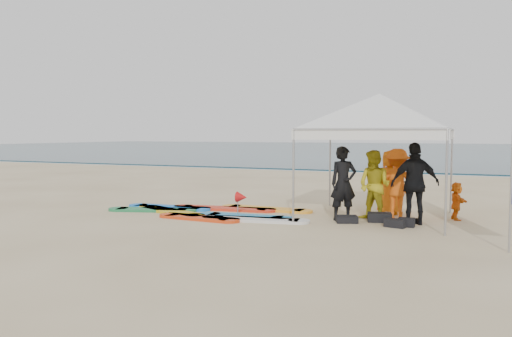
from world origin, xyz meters
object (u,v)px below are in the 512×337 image
Objects in this scene: person_black_a at (343,183)px; person_orange_a at (397,184)px; marker_pennant at (242,197)px; surfboard_spread at (210,212)px; person_yellow at (374,186)px; person_black_b at (415,184)px; canopy_tent at (379,94)px; person_orange_b at (390,182)px; person_seated at (456,201)px.

person_black_a reaches higher than person_orange_a.
marker_pennant is 1.09m from surfboard_spread.
person_yellow is 0.98m from person_black_b.
marker_pennant is (-3.25, -1.12, -2.62)m from canopy_tent.
person_orange_b is 1.72m from person_seated.
person_black_a is 1.69m from person_orange_b.
person_black_b is 5.28m from surfboard_spread.
person_black_a is 0.94× the size of person_black_b.
person_black_b is at bearing 7.36° from marker_pennant.
person_black_b reaches higher than surfboard_spread.
person_black_b is 3.02× the size of marker_pennant.
person_orange_a is at bearing -75.36° from person_black_b.
person_black_b is 2.06× the size of person_seated.
person_seated is 6.26m from surfboard_spread.
marker_pennant is at bearing -145.51° from person_yellow.
marker_pennant is at bearing 90.57° from person_seated.
person_orange_a is 0.91× the size of person_black_b.
canopy_tent is at bearing 72.42° from person_orange_b.
canopy_tent is 5.33m from surfboard_spread.
person_yellow is 0.37× the size of canopy_tent.
person_orange_a is at bearing -5.43° from person_black_a.
person_seated is at bearing 14.88° from canopy_tent.
person_yellow is at bearing 98.92° from person_seated.
person_black_a is at bearing 5.82° from surfboard_spread.
person_black_a is 0.75m from person_yellow.
surfboard_spread is at bearing 173.53° from marker_pennant.
person_black_b is 1.14× the size of person_orange_b.
person_seated is at bearing -153.99° from person_black_b.
person_orange_b is 3.94m from marker_pennant.
surfboard_spread is (-4.23, -1.01, -3.08)m from canopy_tent.
marker_pennant reaches higher than surfboard_spread.
marker_pennant is (-3.72, -1.14, -0.39)m from person_orange_a.
person_seated is at bearing 166.63° from person_orange_b.
person_yellow is 4.34m from surfboard_spread.
person_black_b is 1.47m from person_seated.
person_orange_a is at bearing 12.39° from surfboard_spread.
person_yellow is at bearing -91.88° from canopy_tent.
person_orange_b is at bearing 102.47° from person_yellow.
person_orange_a reaches higher than person_orange_b.
marker_pennant is at bearing -160.97° from canopy_tent.
person_seated is (1.85, 0.90, -0.40)m from person_yellow.
person_yellow is 2.71× the size of marker_pennant.
person_yellow is 1.84× the size of person_seated.
canopy_tent is at bearing 110.23° from person_yellow.
surfboard_spread is (-0.98, 0.11, -0.46)m from marker_pennant.
person_yellow is at bearing 8.10° from surfboard_spread.
canopy_tent reaches higher than person_yellow.
person_black_b is (1.68, 0.07, 0.05)m from person_black_a.
surfboard_spread is at bearing 18.01° from person_orange_b.
person_black_b is 4.26m from marker_pennant.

